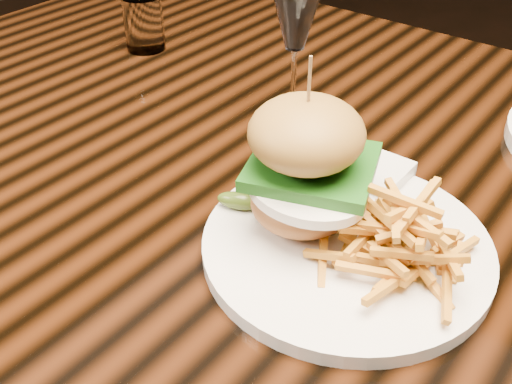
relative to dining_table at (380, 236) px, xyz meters
The scene contains 5 objects.
dining_table is the anchor object (origin of this frame).
burger_plate 0.18m from the dining_table, 82.70° to the right, with size 0.27×0.27×0.19m.
ramekin 0.09m from the dining_table, 117.53° to the right, with size 0.06×0.06×0.03m, color silver.
wine_glass 0.27m from the dining_table, 160.78° to the left, with size 0.06×0.06×0.17m.
water_tumbler 0.51m from the dining_table, 168.45° to the left, with size 0.06×0.06×0.08m, color white.
Camera 1 is at (0.21, -0.51, 1.13)m, focal length 42.00 mm.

